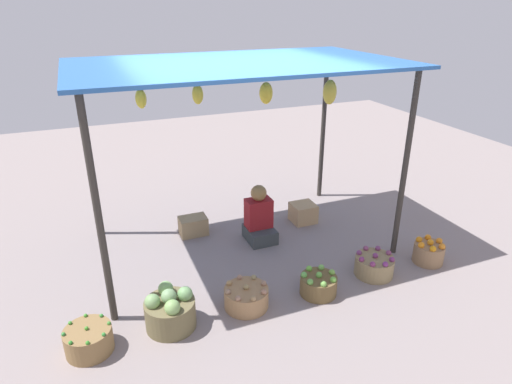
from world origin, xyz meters
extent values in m
plane|color=gray|center=(0.00, 0.00, 0.00)|extent=(14.00, 14.00, 0.00)
cylinder|color=#38332D|center=(-1.73, -0.96, 1.15)|extent=(0.07, 0.07, 2.30)
cylinder|color=#38332D|center=(1.73, -0.96, 1.15)|extent=(0.07, 0.07, 2.30)
cylinder|color=#38332D|center=(-1.73, 0.96, 1.15)|extent=(0.07, 0.07, 2.30)
cylinder|color=#38332D|center=(1.73, 0.96, 1.15)|extent=(0.07, 0.07, 2.30)
cube|color=#3067B1|center=(0.00, 0.00, 2.32)|extent=(3.76, 2.23, 0.04)
ellipsoid|color=yellow|center=(-1.08, 0.33, 1.94)|extent=(0.13, 0.13, 0.22)
ellipsoid|color=yellow|center=(-0.41, 0.32, 1.94)|extent=(0.13, 0.13, 0.23)
ellipsoid|color=yellow|center=(0.38, 0.10, 1.94)|extent=(0.16, 0.16, 0.26)
ellipsoid|color=gold|center=(1.14, -0.14, 1.94)|extent=(0.17, 0.17, 0.30)
cube|color=#3B4143|center=(0.26, -0.04, 0.09)|extent=(0.36, 0.44, 0.18)
cube|color=maroon|center=(0.26, 0.01, 0.38)|extent=(0.34, 0.22, 0.40)
sphere|color=olive|center=(0.26, 0.01, 0.67)|extent=(0.21, 0.21, 0.21)
cylinder|color=olive|center=(-1.98, -1.34, 0.12)|extent=(0.43, 0.43, 0.24)
sphere|color=#3D8825|center=(-1.98, -1.34, 0.26)|extent=(0.04, 0.04, 0.04)
sphere|color=#428B32|center=(-1.79, -1.34, 0.25)|extent=(0.04, 0.04, 0.04)
sphere|color=green|center=(-1.85, -1.20, 0.25)|extent=(0.04, 0.04, 0.04)
sphere|color=#41902D|center=(-1.98, -1.14, 0.25)|extent=(0.04, 0.04, 0.04)
sphere|color=#408F2F|center=(-2.12, -1.20, 0.25)|extent=(0.04, 0.04, 0.04)
sphere|color=#338134|center=(-2.18, -1.34, 0.25)|extent=(0.04, 0.04, 0.04)
sphere|color=#2F8129|center=(-2.12, -1.48, 0.25)|extent=(0.04, 0.04, 0.04)
sphere|color=#358625|center=(-1.98, -1.53, 0.25)|extent=(0.04, 0.04, 0.04)
sphere|color=#318432|center=(-1.85, -1.48, 0.25)|extent=(0.04, 0.04, 0.04)
cylinder|color=brown|center=(-1.22, -1.29, 0.15)|extent=(0.50, 0.50, 0.30)
sphere|color=#7BA169|center=(-1.22, -1.29, 0.36)|extent=(0.15, 0.15, 0.15)
sphere|color=#73A262|center=(-1.06, -1.29, 0.34)|extent=(0.15, 0.15, 0.15)
sphere|color=#82B164|center=(-1.22, -1.13, 0.34)|extent=(0.15, 0.15, 0.15)
sphere|color=#7CA362|center=(-1.38, -1.29, 0.34)|extent=(0.15, 0.15, 0.15)
sphere|color=#84AC5F|center=(-1.22, -1.45, 0.34)|extent=(0.15, 0.15, 0.15)
cylinder|color=#A17950|center=(-0.41, -1.28, 0.11)|extent=(0.47, 0.47, 0.22)
sphere|color=#A18754|center=(-0.41, -1.28, 0.24)|extent=(0.06, 0.06, 0.06)
sphere|color=#9B755C|center=(-0.21, -1.28, 0.24)|extent=(0.06, 0.06, 0.06)
sphere|color=#96855A|center=(-0.27, -1.14, 0.24)|extent=(0.06, 0.06, 0.06)
sphere|color=#9F765F|center=(-0.41, -1.08, 0.24)|extent=(0.06, 0.06, 0.06)
sphere|color=#A68151|center=(-0.55, -1.14, 0.24)|extent=(0.06, 0.06, 0.06)
sphere|color=#9B785D|center=(-0.61, -1.28, 0.24)|extent=(0.06, 0.06, 0.06)
sphere|color=#A2785E|center=(-0.55, -1.42, 0.24)|extent=(0.06, 0.06, 0.06)
sphere|color=#9D7C52|center=(-0.41, -1.48, 0.24)|extent=(0.06, 0.06, 0.06)
sphere|color=#A7775D|center=(-0.27, -1.42, 0.24)|extent=(0.06, 0.06, 0.06)
cylinder|color=brown|center=(0.40, -1.37, 0.11)|extent=(0.41, 0.41, 0.21)
sphere|color=#66B344|center=(0.40, -1.37, 0.24)|extent=(0.07, 0.07, 0.07)
sphere|color=#74AE43|center=(0.56, -1.37, 0.23)|extent=(0.07, 0.07, 0.07)
sphere|color=#72B54D|center=(0.50, -1.24, 0.23)|extent=(0.07, 0.07, 0.07)
sphere|color=#6CBA3E|center=(0.37, -1.21, 0.23)|extent=(0.07, 0.07, 0.07)
sphere|color=#65B74F|center=(0.26, -1.30, 0.23)|extent=(0.07, 0.07, 0.07)
sphere|color=#69AF4A|center=(0.26, -1.44, 0.23)|extent=(0.07, 0.07, 0.07)
sphere|color=#6DA946|center=(0.37, -1.53, 0.23)|extent=(0.07, 0.07, 0.07)
sphere|color=#6BB440|center=(0.50, -1.49, 0.23)|extent=(0.07, 0.07, 0.07)
cylinder|color=#8D7952|center=(1.19, -1.29, 0.11)|extent=(0.45, 0.45, 0.23)
sphere|color=#7F3870|center=(1.19, -1.29, 0.25)|extent=(0.06, 0.06, 0.06)
sphere|color=#884169|center=(1.38, -1.29, 0.25)|extent=(0.06, 0.06, 0.06)
sphere|color=#783967|center=(1.33, -1.15, 0.25)|extent=(0.06, 0.06, 0.06)
sphere|color=#86416A|center=(1.19, -1.10, 0.25)|extent=(0.06, 0.06, 0.06)
sphere|color=#7D3B6E|center=(1.06, -1.15, 0.25)|extent=(0.06, 0.06, 0.06)
sphere|color=#85366C|center=(1.01, -1.29, 0.25)|extent=(0.06, 0.06, 0.06)
sphere|color=#88366C|center=(1.06, -1.42, 0.25)|extent=(0.06, 0.06, 0.06)
sphere|color=#7F337A|center=(1.19, -1.47, 0.25)|extent=(0.06, 0.06, 0.06)
sphere|color=#7A336C|center=(1.33, -1.42, 0.25)|extent=(0.06, 0.06, 0.06)
cylinder|color=#93704E|center=(1.98, -1.31, 0.12)|extent=(0.37, 0.37, 0.24)
sphere|color=orange|center=(1.98, -1.31, 0.27)|extent=(0.08, 0.08, 0.08)
sphere|color=orange|center=(2.12, -1.31, 0.27)|extent=(0.08, 0.08, 0.08)
sphere|color=orange|center=(2.05, -1.19, 0.27)|extent=(0.08, 0.08, 0.08)
sphere|color=orange|center=(1.91, -1.19, 0.27)|extent=(0.08, 0.08, 0.08)
sphere|color=orange|center=(1.84, -1.31, 0.27)|extent=(0.08, 0.08, 0.08)
sphere|color=orange|center=(1.91, -1.43, 0.27)|extent=(0.08, 0.08, 0.08)
sphere|color=orange|center=(2.05, -1.43, 0.27)|extent=(0.08, 0.08, 0.08)
cube|color=tan|center=(1.05, 0.23, 0.14)|extent=(0.34, 0.32, 0.27)
cube|color=#9C845B|center=(-0.53, 0.46, 0.13)|extent=(0.37, 0.26, 0.25)
camera|label=1|loc=(-1.74, -4.83, 2.99)|focal=30.87mm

